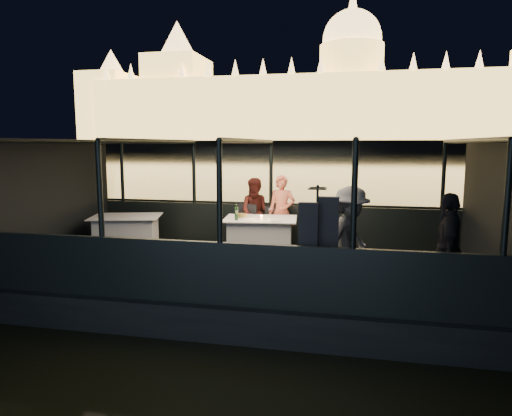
% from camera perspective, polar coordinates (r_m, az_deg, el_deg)
% --- Properties ---
extents(river_water, '(500.00, 500.00, 0.00)m').
position_cam_1_polar(river_water, '(88.01, 10.90, 6.04)').
color(river_water, black).
rests_on(river_water, ground).
extents(boat_hull, '(8.60, 4.40, 1.00)m').
position_cam_1_polar(boat_hull, '(8.59, -0.56, -10.66)').
color(boat_hull, black).
rests_on(boat_hull, river_water).
extents(boat_deck, '(8.00, 4.00, 0.04)m').
position_cam_1_polar(boat_deck, '(8.45, -0.57, -7.58)').
color(boat_deck, black).
rests_on(boat_deck, boat_hull).
extents(gunwale_port, '(8.00, 0.08, 0.90)m').
position_cam_1_polar(gunwale_port, '(10.26, 1.86, -2.11)').
color(gunwale_port, black).
rests_on(gunwale_port, boat_deck).
extents(gunwale_starboard, '(8.00, 0.08, 0.90)m').
position_cam_1_polar(gunwale_starboard, '(6.46, -4.48, -8.19)').
color(gunwale_starboard, black).
rests_on(gunwale_starboard, boat_deck).
extents(cabin_glass_port, '(8.00, 0.02, 1.40)m').
position_cam_1_polar(cabin_glass_port, '(10.12, 1.89, 4.32)').
color(cabin_glass_port, '#99B2B2').
rests_on(cabin_glass_port, gunwale_port).
extents(cabin_glass_starboard, '(8.00, 0.02, 1.40)m').
position_cam_1_polar(cabin_glass_starboard, '(6.24, -4.59, 2.01)').
color(cabin_glass_starboard, '#99B2B2').
rests_on(cabin_glass_starboard, gunwale_starboard).
extents(cabin_roof_glass, '(8.00, 4.00, 0.02)m').
position_cam_1_polar(cabin_roof_glass, '(8.14, -0.59, 8.36)').
color(cabin_roof_glass, '#99B2B2').
rests_on(cabin_roof_glass, boat_deck).
extents(end_wall_fore, '(0.02, 4.00, 2.30)m').
position_cam_1_polar(end_wall_fore, '(9.88, -23.86, 0.93)').
color(end_wall_fore, black).
rests_on(end_wall_fore, boat_deck).
extents(end_wall_aft, '(0.02, 4.00, 2.30)m').
position_cam_1_polar(end_wall_aft, '(8.32, 27.40, -0.49)').
color(end_wall_aft, black).
rests_on(end_wall_aft, boat_deck).
extents(canopy_ribs, '(8.00, 4.00, 2.30)m').
position_cam_1_polar(canopy_ribs, '(8.21, -0.58, 0.31)').
color(canopy_ribs, black).
rests_on(canopy_ribs, boat_deck).
extents(embankment, '(400.00, 140.00, 6.00)m').
position_cam_1_polar(embankment, '(217.96, 11.63, 7.35)').
color(embankment, '#423D33').
rests_on(embankment, ground).
extents(parliament_building, '(220.00, 32.00, 60.00)m').
position_cam_1_polar(parliament_building, '(184.83, 11.78, 15.98)').
color(parliament_building, '#F2D18C').
rests_on(parliament_building, embankment).
extents(dining_table_central, '(1.55, 1.20, 0.77)m').
position_cam_1_polar(dining_table_central, '(9.27, 0.55, -3.60)').
color(dining_table_central, silver).
rests_on(dining_table_central, boat_deck).
extents(dining_table_aft, '(1.63, 1.35, 0.75)m').
position_cam_1_polar(dining_table_aft, '(10.06, -15.86, -2.99)').
color(dining_table_aft, white).
rests_on(dining_table_aft, boat_deck).
extents(chair_port_left, '(0.54, 0.54, 0.94)m').
position_cam_1_polar(chair_port_left, '(9.78, -1.36, -2.61)').
color(chair_port_left, black).
rests_on(chair_port_left, boat_deck).
extents(chair_port_right, '(0.44, 0.44, 0.90)m').
position_cam_1_polar(chair_port_right, '(9.74, 2.12, -2.66)').
color(chair_port_right, black).
rests_on(chair_port_right, boat_deck).
extents(coat_stand, '(0.56, 0.50, 1.70)m').
position_cam_1_polar(coat_stand, '(6.38, 7.59, -4.27)').
color(coat_stand, black).
rests_on(coat_stand, boat_deck).
extents(person_woman_coral, '(0.57, 0.38, 1.59)m').
position_cam_1_polar(person_woman_coral, '(9.85, 3.23, -0.77)').
color(person_woman_coral, '#F07857').
rests_on(person_woman_coral, boat_deck).
extents(person_man_maroon, '(0.78, 0.64, 1.52)m').
position_cam_1_polar(person_man_maroon, '(9.95, 0.03, -0.67)').
color(person_man_maroon, '#421612').
rests_on(person_man_maroon, boat_deck).
extents(passenger_stripe, '(0.98, 1.21, 1.64)m').
position_cam_1_polar(passenger_stripe, '(6.94, 11.61, -3.78)').
color(passenger_stripe, silver).
rests_on(passenger_stripe, boat_deck).
extents(passenger_dark, '(0.54, 0.99, 1.59)m').
position_cam_1_polar(passenger_dark, '(6.96, 22.88, -4.22)').
color(passenger_dark, black).
rests_on(passenger_dark, boat_deck).
extents(wine_bottle, '(0.07, 0.07, 0.31)m').
position_cam_1_polar(wine_bottle, '(8.96, -2.45, -0.57)').
color(wine_bottle, '#163B15').
rests_on(wine_bottle, dining_table_central).
extents(bread_basket, '(0.25, 0.25, 0.09)m').
position_cam_1_polar(bread_basket, '(9.26, -1.79, -0.98)').
color(bread_basket, olive).
rests_on(bread_basket, dining_table_central).
extents(amber_candle, '(0.07, 0.07, 0.08)m').
position_cam_1_polar(amber_candle, '(9.04, 0.67, -1.19)').
color(amber_candle, orange).
rests_on(amber_candle, dining_table_central).
extents(plate_near, '(0.29, 0.29, 0.01)m').
position_cam_1_polar(plate_near, '(8.83, 2.53, -1.62)').
color(plate_near, silver).
rests_on(plate_near, dining_table_central).
extents(plate_far, '(0.32, 0.32, 0.02)m').
position_cam_1_polar(plate_far, '(9.20, -1.36, -1.24)').
color(plate_far, white).
rests_on(plate_far, dining_table_central).
extents(wine_glass_white, '(0.08, 0.08, 0.21)m').
position_cam_1_polar(wine_glass_white, '(8.92, -2.42, -0.97)').
color(wine_glass_white, white).
rests_on(wine_glass_white, dining_table_central).
extents(wine_glass_red, '(0.08, 0.08, 0.19)m').
position_cam_1_polar(wine_glass_red, '(9.24, 1.77, -0.65)').
color(wine_glass_red, silver).
rests_on(wine_glass_red, dining_table_central).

